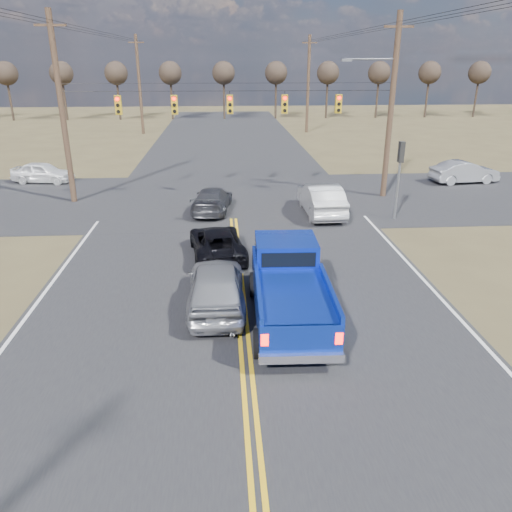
{
  "coord_description": "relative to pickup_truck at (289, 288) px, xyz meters",
  "views": [
    {
      "loc": [
        -0.52,
        -10.34,
        7.6
      ],
      "look_at": [
        0.54,
        5.05,
        1.5
      ],
      "focal_mm": 35.0,
      "sensor_mm": 36.0,
      "label": 1
    }
  ],
  "objects": [
    {
      "name": "cross_car_east_near",
      "position": [
        13.87,
        17.6,
        -0.35
      ],
      "size": [
        2.04,
        4.51,
        1.44
      ],
      "primitive_type": "imported",
      "rotation": [
        0.0,
        0.0,
        1.69
      ],
      "color": "#929499",
      "rests_on": "ground"
    },
    {
      "name": "ground",
      "position": [
        -1.45,
        -3.41,
        -1.07
      ],
      "size": [
        160.0,
        160.0,
        0.0
      ],
      "primitive_type": "plane",
      "color": "brown",
      "rests_on": "ground"
    },
    {
      "name": "silver_suv",
      "position": [
        -2.25,
        0.95,
        -0.28
      ],
      "size": [
        1.86,
        4.6,
        1.57
      ],
      "primitive_type": "imported",
      "rotation": [
        0.0,
        0.0,
        3.14
      ],
      "color": "gray",
      "rests_on": "ground"
    },
    {
      "name": "black_suv",
      "position": [
        -2.25,
        5.5,
        -0.46
      ],
      "size": [
        2.53,
        4.58,
        1.21
      ],
      "primitive_type": "imported",
      "rotation": [
        0.0,
        0.0,
        3.26
      ],
      "color": "black",
      "rests_on": "ground"
    },
    {
      "name": "white_car_queue",
      "position": [
        3.16,
        11.2,
        -0.25
      ],
      "size": [
        1.8,
        4.96,
        1.63
      ],
      "primitive_type": "imported",
      "rotation": [
        0.0,
        0.0,
        3.16
      ],
      "color": "#B8B8B8",
      "rests_on": "ground"
    },
    {
      "name": "dgrey_car_queue",
      "position": [
        -2.54,
        12.09,
        -0.43
      ],
      "size": [
        2.36,
        4.57,
        1.27
      ],
      "primitive_type": "imported",
      "rotation": [
        0.0,
        0.0,
        3.0
      ],
      "color": "#37383D",
      "rests_on": "ground"
    },
    {
      "name": "road_cross",
      "position": [
        -1.45,
        14.59,
        -1.07
      ],
      "size": [
        120.0,
        12.0,
        0.02
      ],
      "primitive_type": "cube",
      "color": "#28282B",
      "rests_on": "ground"
    },
    {
      "name": "treeline",
      "position": [
        -1.45,
        23.56,
        4.64
      ],
      "size": [
        87.0,
        117.8,
        7.4
      ],
      "color": "#33261C",
      "rests_on": "ground"
    },
    {
      "name": "signal_gantry",
      "position": [
        -0.95,
        14.38,
        4.0
      ],
      "size": [
        19.6,
        4.83,
        10.0
      ],
      "color": "#473323",
      "rests_on": "ground"
    },
    {
      "name": "pickup_truck",
      "position": [
        0.0,
        0.0,
        0.0
      ],
      "size": [
        2.48,
        5.92,
        2.2
      ],
      "rotation": [
        0.0,
        0.0,
        -0.03
      ],
      "color": "black",
      "rests_on": "ground"
    },
    {
      "name": "cross_car_west",
      "position": [
        -13.74,
        19.59,
        -0.39
      ],
      "size": [
        2.24,
        4.18,
        1.35
      ],
      "primitive_type": "imported",
      "rotation": [
        0.0,
        0.0,
        1.4
      ],
      "color": "white",
      "rests_on": "ground"
    },
    {
      "name": "road_main",
      "position": [
        -1.45,
        6.59,
        -1.07
      ],
      "size": [
        14.0,
        120.0,
        0.02
      ],
      "primitive_type": "cube",
      "color": "#28282B",
      "rests_on": "ground"
    },
    {
      "name": "utility_poles",
      "position": [
        -1.45,
        13.59,
        4.16
      ],
      "size": [
        19.6,
        58.32,
        10.0
      ],
      "color": "#473323",
      "rests_on": "ground"
    }
  ]
}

